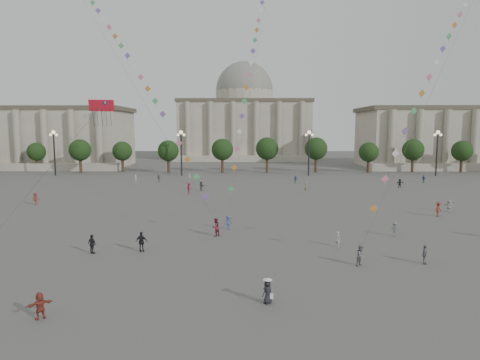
{
  "coord_description": "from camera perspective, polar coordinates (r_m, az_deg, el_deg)",
  "views": [
    {
      "loc": [
        -0.45,
        -30.44,
        11.14
      ],
      "look_at": [
        -0.76,
        12.0,
        5.99
      ],
      "focal_mm": 32.0,
      "sensor_mm": 36.0,
      "label": 1
    }
  ],
  "objects": [
    {
      "name": "tourist_4",
      "position": [
        40.09,
        -12.98,
        -8.03
      ],
      "size": [
        1.12,
        0.57,
        1.84
      ],
      "primitive_type": "imported",
      "rotation": [
        0.0,
        0.0,
        3.03
      ],
      "color": "black",
      "rests_on": "ground"
    },
    {
      "name": "person_crowd_0",
      "position": [
        87.67,
        7.4,
        0.07
      ],
      "size": [
        0.96,
        0.53,
        1.56
      ],
      "primitive_type": "imported",
      "rotation": [
        0.0,
        0.0,
        0.17
      ],
      "color": "#37407D",
      "rests_on": "ground"
    },
    {
      "name": "person_crowd_10",
      "position": [
        91.17,
        -13.72,
        0.21
      ],
      "size": [
        0.43,
        0.62,
        1.6
      ],
      "primitive_type": "imported",
      "rotation": [
        0.0,
        0.0,
        1.66
      ],
      "color": "silver",
      "rests_on": "ground"
    },
    {
      "name": "person_crowd_19",
      "position": [
        76.4,
        8.77,
        -0.87
      ],
      "size": [
        0.74,
        0.78,
        1.79
      ],
      "primitive_type": "imported",
      "rotation": [
        0.0,
        0.0,
        2.21
      ],
      "color": "gray",
      "rests_on": "ground"
    },
    {
      "name": "person_crowd_7",
      "position": [
        63.72,
        26.08,
        -3.09
      ],
      "size": [
        1.6,
        1.21,
        1.69
      ],
      "primitive_type": "imported",
      "rotation": [
        0.0,
        0.0,
        2.62
      ],
      "color": "silver",
      "rests_on": "ground"
    },
    {
      "name": "tourist_2",
      "position": [
        28.61,
        -25.12,
        -14.93
      ],
      "size": [
        1.47,
        1.3,
        1.61
      ],
      "primitive_type": "imported",
      "rotation": [
        0.0,
        0.0,
        3.81
      ],
      "color": "#953728",
      "rests_on": "ground"
    },
    {
      "name": "tourist_1",
      "position": [
        40.75,
        -19.11,
        -8.07
      ],
      "size": [
        1.08,
        0.91,
        1.73
      ],
      "primitive_type": "imported",
      "rotation": [
        0.0,
        0.0,
        2.57
      ],
      "color": "black",
      "rests_on": "ground"
    },
    {
      "name": "kite_train_west",
      "position": [
        64.34,
        -17.36,
        18.74
      ],
      "size": [
        30.21,
        31.4,
        61.0
      ],
      "color": "#3F3F3F",
      "rests_on": "ground"
    },
    {
      "name": "lamp_post_mid_west",
      "position": [
        101.56,
        -7.85,
        4.72
      ],
      "size": [
        2.0,
        0.9,
        10.65
      ],
      "color": "#262628",
      "rests_on": "ground"
    },
    {
      "name": "person_crowd_4",
      "position": [
        88.85,
        -6.73,
        0.22
      ],
      "size": [
        1.41,
        1.54,
        1.71
      ],
      "primitive_type": "imported",
      "rotation": [
        0.0,
        0.0,
        4.01
      ],
      "color": "silver",
      "rests_on": "ground"
    },
    {
      "name": "person_crowd_9",
      "position": [
        86.25,
        20.53,
        -0.39
      ],
      "size": [
        1.59,
        0.79,
        1.64
      ],
      "primitive_type": "imported",
      "rotation": [
        0.0,
        0.0,
        0.21
      ],
      "color": "black",
      "rests_on": "ground"
    },
    {
      "name": "person_crowd_2",
      "position": [
        69.34,
        -25.61,
        -2.27
      ],
      "size": [
        1.23,
        1.31,
        1.77
      ],
      "primitive_type": "imported",
      "rotation": [
        0.0,
        0.0,
        0.89
      ],
      "color": "maroon",
      "rests_on": "ground"
    },
    {
      "name": "person_crowd_8",
      "position": [
        59.82,
        24.95,
        -3.55
      ],
      "size": [
        1.38,
        1.31,
        1.87
      ],
      "primitive_type": "imported",
      "rotation": [
        0.0,
        0.0,
        0.69
      ],
      "color": "maroon",
      "rests_on": "ground"
    },
    {
      "name": "tree_row",
      "position": [
        108.6,
        0.65,
        3.88
      ],
      "size": [
        137.12,
        5.12,
        8.0
      ],
      "color": "#35241A",
      "rests_on": "ground"
    },
    {
      "name": "hall_central",
      "position": [
        159.69,
        0.58,
        8.03
      ],
      "size": [
        48.3,
        34.3,
        35.5
      ],
      "color": "#A6998B",
      "rests_on": "ground"
    },
    {
      "name": "person_crowd_6",
      "position": [
        47.32,
        19.93,
        -6.17
      ],
      "size": [
        1.11,
        0.82,
        1.53
      ],
      "primitive_type": "imported",
      "rotation": [
        0.0,
        0.0,
        6.01
      ],
      "color": "slate",
      "rests_on": "ground"
    },
    {
      "name": "kite_train_east",
      "position": [
        62.2,
        26.94,
        17.88
      ],
      "size": [
        31.62,
        38.88,
        65.38
      ],
      "color": "#3F3F3F",
      "rests_on": "ground"
    },
    {
      "name": "hat_person",
      "position": [
        28.2,
        3.7,
        -14.54
      ],
      "size": [
        0.89,
        0.88,
        1.69
      ],
      "color": "black",
      "rests_on": "ground"
    },
    {
      "name": "kite_flyer_2",
      "position": [
        36.62,
        15.81,
        -9.67
      ],
      "size": [
        1.05,
        1.02,
        1.7
      ],
      "primitive_type": "imported",
      "rotation": [
        0.0,
        0.0,
        0.68
      ],
      "color": "slate",
      "rests_on": "ground"
    },
    {
      "name": "person_crowd_20",
      "position": [
        38.81,
        23.41,
        -9.1
      ],
      "size": [
        0.73,
        1.03,
        1.62
      ],
      "primitive_type": "imported",
      "rotation": [
        0.0,
        0.0,
        1.17
      ],
      "color": "slate",
      "rests_on": "ground"
    },
    {
      "name": "ground",
      "position": [
        32.42,
        1.22,
        -13.18
      ],
      "size": [
        360.0,
        360.0,
        0.0
      ],
      "primitive_type": "plane",
      "color": "#4E4B49",
      "rests_on": "ground"
    },
    {
      "name": "lamp_post_far_west",
      "position": [
        109.95,
        -23.56,
        4.37
      ],
      "size": [
        2.0,
        0.9,
        10.65
      ],
      "color": "#262628",
      "rests_on": "ground"
    },
    {
      "name": "person_crowd_13",
      "position": [
        41.74,
        12.93,
        -7.68
      ],
      "size": [
        0.57,
        0.64,
        1.48
      ],
      "primitive_type": "imported",
      "rotation": [
        0.0,
        0.0,
        2.06
      ],
      "color": "#B3B4B0",
      "rests_on": "ground"
    },
    {
      "name": "kite_flyer_0",
      "position": [
        44.66,
        -3.26,
        -6.29
      ],
      "size": [
        1.14,
        1.16,
        1.89
      ],
      "primitive_type": "imported",
      "rotation": [
        0.0,
        0.0,
        3.99
      ],
      "color": "maroon",
      "rests_on": "ground"
    },
    {
      "name": "kite_flyer_1",
      "position": [
        47.53,
        -1.58,
        -5.66
      ],
      "size": [
        1.18,
        0.97,
        1.59
      ],
      "primitive_type": "imported",
      "rotation": [
        0.0,
        0.0,
        0.44
      ],
      "color": "#394D82",
      "rests_on": "ground"
    },
    {
      "name": "person_crowd_18",
      "position": [
        95.51,
        23.27,
        0.14
      ],
      "size": [
        0.88,
        0.97,
        1.59
      ],
      "primitive_type": "imported",
      "rotation": [
        0.0,
        0.0,
        5.37
      ],
      "color": "#384D7E",
      "rests_on": "ground"
    },
    {
      "name": "dragon_kite",
      "position": [
        41.07,
        -18.11,
        8.31
      ],
      "size": [
        2.73,
        9.9,
        22.27
      ],
      "color": "red",
      "rests_on": "ground"
    },
    {
      "name": "person_crowd_16",
      "position": [
        91.4,
        -10.79,
        0.26
      ],
      "size": [
        0.92,
        0.52,
        1.48
      ],
      "primitive_type": "imported",
      "rotation": [
        0.0,
        0.0,
        6.09
      ],
      "color": "#59595D",
      "rests_on": "ground"
    },
    {
      "name": "lamp_post_far_east",
      "position": [
        110.31,
        24.82,
        4.31
      ],
      "size": [
        2.0,
        0.9,
        10.65
      ],
      "color": "#262628",
      "rests_on": "ground"
    },
    {
      "name": "person_crowd_12",
      "position": [
        77.48,
        -5.18,
        -0.76
      ],
      "size": [
        1.33,
        1.49,
        1.64
      ],
      "primitive_type": "imported",
      "rotation": [
        0.0,
        0.0,
        2.25
      ],
      "color": "#595A5E",
      "rests_on": "ground"
    },
    {
      "name": "kite_train_mid",
      "position": [
        69.94,
        3.07,
        22.39
      ],
      "size": [
        9.41,
        39.59,
        65.98
      ],
      "color": "#3F3F3F",
      "rests_on": "ground"
    },
    {
      "name": "lamp_post_mid_east",
      "position": [
        101.7,
        9.19,
        4.7
      ],
      "size": [
        2.0,
        0.9,
        10.65
      ],
      "color": "#262628",
      "rests_on": "ground"
    },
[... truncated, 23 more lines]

